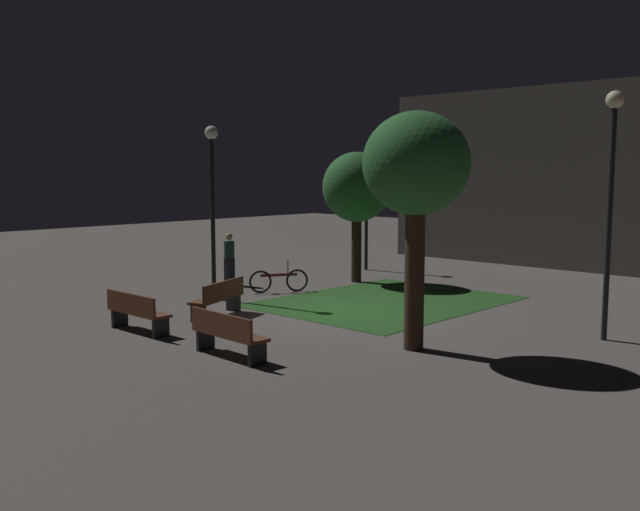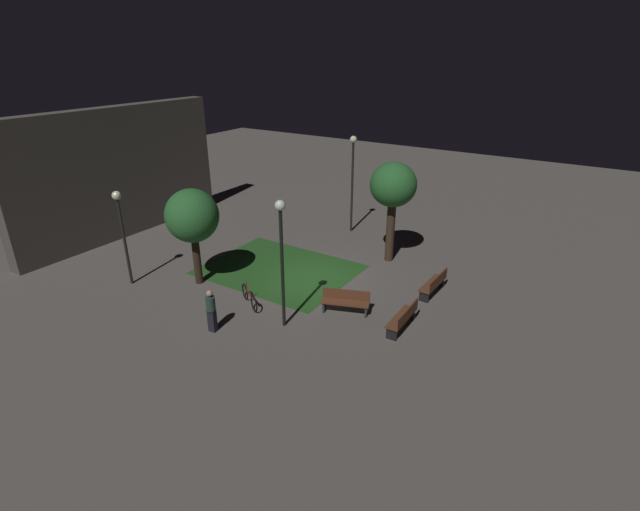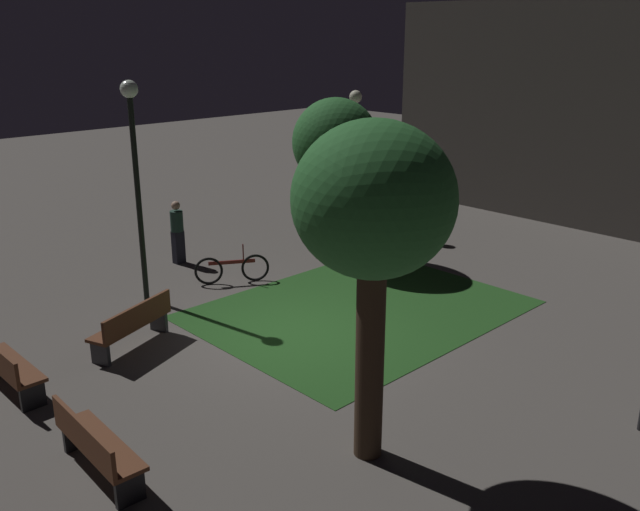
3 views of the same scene
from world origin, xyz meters
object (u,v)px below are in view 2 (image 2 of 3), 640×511
at_px(bench_front_right, 434,284).
at_px(lamp_post_plaza_east, 281,244).
at_px(lamp_post_plaza_west, 121,221).
at_px(bicycle, 249,297).
at_px(tree_near_wall, 393,187).
at_px(lamp_post_near_wall, 353,169).
at_px(bench_front_left, 346,301).
at_px(pedestrian, 211,310).
at_px(tree_right_canopy, 192,217).
at_px(bench_lawn_edge, 403,318).

xyz_separation_m(bench_front_right, lamp_post_plaza_east, (-5.13, 3.71, 2.70)).
xyz_separation_m(lamp_post_plaza_west, bicycle, (1.26, -5.43, -2.44)).
xyz_separation_m(tree_near_wall, lamp_post_near_wall, (2.41, 3.37, -0.12)).
xyz_separation_m(bench_front_left, lamp_post_plaza_west, (-2.78, 8.83, 2.31)).
relative_size(tree_near_wall, pedestrian, 2.88).
bearing_deg(tree_near_wall, lamp_post_plaza_east, 174.16).
bearing_deg(bench_front_left, tree_right_canopy, 100.51).
xyz_separation_m(lamp_post_near_wall, pedestrian, (-11.31, -0.73, -2.56)).
bearing_deg(tree_near_wall, lamp_post_plaza_west, 134.55).
distance_m(tree_right_canopy, lamp_post_plaza_east, 5.12).
relative_size(bench_lawn_edge, bench_front_right, 0.99).
height_order(bench_front_left, lamp_post_near_wall, lamp_post_near_wall).
height_order(bench_front_right, bicycle, bicycle).
distance_m(lamp_post_plaza_west, bicycle, 6.09).
bearing_deg(bicycle, tree_right_canopy, 83.88).
xyz_separation_m(bench_lawn_edge, bicycle, (-1.58, 5.71, -0.14)).
height_order(bench_front_left, lamp_post_plaza_west, lamp_post_plaza_west).
relative_size(bench_lawn_edge, tree_right_canopy, 0.44).
bearing_deg(lamp_post_plaza_east, lamp_post_plaza_west, 96.11).
bearing_deg(bench_front_right, bicycle, 129.27).
distance_m(bench_front_right, bench_front_left, 3.91).
height_order(bench_front_right, pedestrian, pedestrian).
bearing_deg(lamp_post_near_wall, pedestrian, -176.30).
height_order(bench_lawn_edge, tree_near_wall, tree_near_wall).
relative_size(lamp_post_plaza_east, bicycle, 3.08).
distance_m(lamp_post_near_wall, lamp_post_plaza_east, 10.01).
xyz_separation_m(bench_front_left, pedestrian, (-3.64, 3.29, 0.37)).
bearing_deg(lamp_post_plaza_east, pedestrian, 131.10).
xyz_separation_m(bench_front_right, lamp_post_near_wall, (4.53, 6.34, 2.93)).
xyz_separation_m(tree_right_canopy, pedestrian, (-2.44, -3.16, -2.11)).
xyz_separation_m(bench_lawn_edge, tree_near_wall, (5.21, 2.97, 3.05)).
bearing_deg(pedestrian, lamp_post_plaza_east, -48.90).
xyz_separation_m(bench_lawn_edge, tree_right_canopy, (-1.25, 8.77, 2.48)).
height_order(lamp_post_near_wall, pedestrian, lamp_post_near_wall).
bearing_deg(lamp_post_plaza_west, tree_near_wall, -45.45).
distance_m(bench_lawn_edge, bench_front_right, 3.09).
distance_m(bench_front_right, tree_right_canopy, 10.09).
relative_size(tree_right_canopy, pedestrian, 2.54).
bearing_deg(bench_lawn_edge, lamp_post_plaza_west, 104.27).
relative_size(lamp_post_near_wall, lamp_post_plaza_east, 1.08).
bearing_deg(pedestrian, tree_near_wall, -16.49).
distance_m(bench_front_right, lamp_post_near_wall, 8.32).
relative_size(tree_right_canopy, lamp_post_plaza_west, 1.01).
height_order(bench_lawn_edge, lamp_post_plaza_east, lamp_post_plaza_east).
xyz_separation_m(bench_front_left, lamp_post_near_wall, (7.67, 4.03, 2.93)).
bearing_deg(pedestrian, lamp_post_plaza_west, 81.21).
bearing_deg(bench_front_left, bench_front_right, -36.34).
bearing_deg(bench_front_left, lamp_post_near_wall, 27.68).
bearing_deg(bench_front_right, bench_lawn_edge, -180.00).
relative_size(bench_lawn_edge, lamp_post_near_wall, 0.35).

